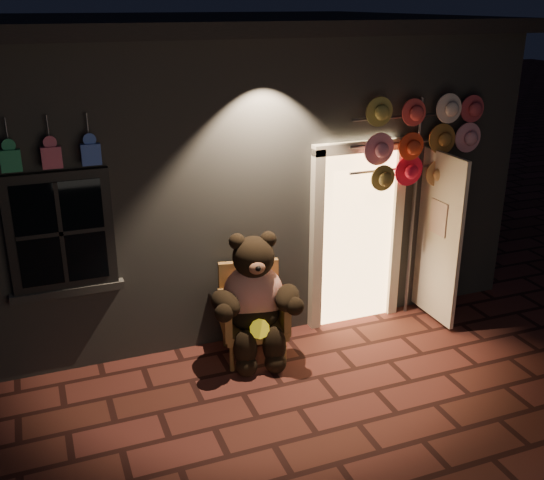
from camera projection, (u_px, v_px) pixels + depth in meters
ground at (298, 408)px, 6.07m from camera, size 60.00×60.00×0.00m
shop_building at (187, 146)px, 8.93m from camera, size 7.30×5.95×3.51m
wicker_armchair at (252, 311)px, 6.88m from camera, size 0.78×0.72×1.00m
teddy_bear at (255, 299)px, 6.69m from camera, size 1.03×0.87×1.43m
hat_rack at (422, 143)px, 7.11m from camera, size 1.66×0.22×2.66m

